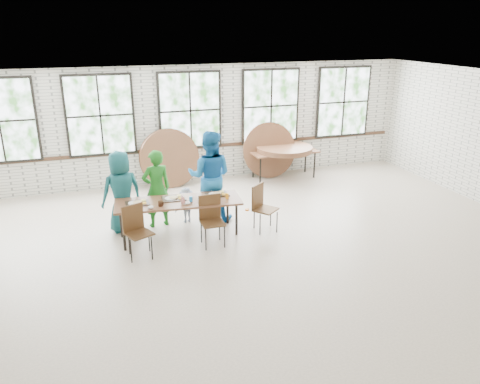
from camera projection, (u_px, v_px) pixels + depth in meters
The scene contains 13 objects.
room at pixel (190, 112), 11.87m from camera, with size 12.00×12.00×12.00m.
dining_table at pixel (178, 203), 8.99m from camera, with size 2.47×1.04×0.74m.
chair_near_left at pixel (136, 227), 8.27m from camera, with size 0.55×0.54×0.95m.
chair_near_right at pixel (211, 216), 8.74m from camera, with size 0.42×0.41×0.95m.
chair_spare at pixel (262, 204), 9.33m from camera, with size 0.58×0.58×0.95m.
adult_teal at pixel (122, 192), 9.23m from camera, with size 0.80×0.52×1.64m, color #18555E.
adult_green at pixel (157, 189), 9.44m from camera, with size 0.59×0.39×1.61m, color #1D6D1D.
toddler at pixel (187, 205), 9.76m from camera, with size 0.49×0.28×0.76m, color #152142.
adult_blue at pixel (210, 176), 9.72m from camera, with size 0.93×0.73×1.92m, color #1866A9.
storage_table at pixel (284, 153), 12.52m from camera, with size 1.83×0.82×0.74m.
tabletop_clutter at pixel (184, 199), 8.97m from camera, with size 2.00×0.58×0.11m.
round_tops_stacked at pixel (284, 149), 12.48m from camera, with size 1.50×1.50×0.13m.
round_tops_leaning at pixel (204, 156), 12.09m from camera, with size 4.22×0.46×1.48m.
Camera 1 is at (-2.52, -7.22, 3.93)m, focal length 35.00 mm.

